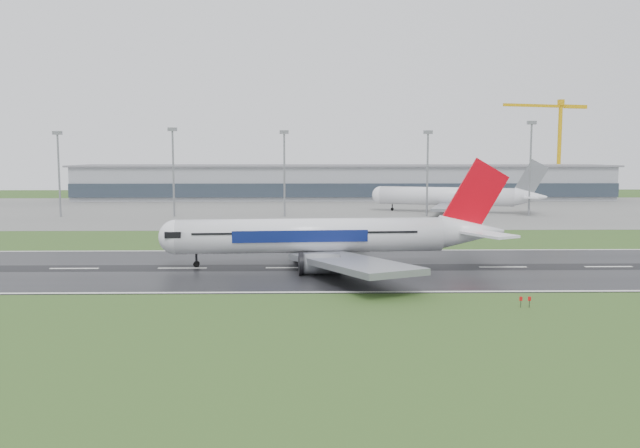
{
  "coord_description": "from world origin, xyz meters",
  "views": [
    {
      "loc": [
        -16.76,
        -122.32,
        21.55
      ],
      "look_at": [
        -14.15,
        12.0,
        7.0
      ],
      "focal_mm": 37.3,
      "sensor_mm": 36.0,
      "label": 1
    }
  ],
  "objects": [
    {
      "name": "terminal",
      "position": [
        0.0,
        185.0,
        7.5
      ],
      "size": [
        240.0,
        36.0,
        15.0
      ],
      "primitive_type": "cube",
      "color": "gray",
      "rests_on": "ground"
    },
    {
      "name": "ground",
      "position": [
        0.0,
        0.0,
        0.0
      ],
      "size": [
        520.0,
        520.0,
        0.0
      ],
      "primitive_type": "plane",
      "color": "#2C4D1C",
      "rests_on": "ground"
    },
    {
      "name": "main_airliner",
      "position": [
        -11.46,
        2.76,
        9.82
      ],
      "size": [
        70.03,
        67.12,
        19.45
      ],
      "primitive_type": null,
      "rotation": [
        0.0,
        0.0,
        0.07
      ],
      "color": "white",
      "rests_on": "runway"
    },
    {
      "name": "floodmast_1",
      "position": [
        -61.29,
        100.0,
        14.24
      ],
      "size": [
        0.64,
        0.64,
        28.47
      ],
      "primitive_type": "cylinder",
      "color": "gray",
      "rests_on": "ground"
    },
    {
      "name": "parked_airliner",
      "position": [
        35.71,
        114.39,
        9.26
      ],
      "size": [
        77.62,
        74.84,
        18.37
      ],
      "primitive_type": null,
      "rotation": [
        0.0,
        0.0,
        -0.31
      ],
      "color": "white",
      "rests_on": "apron"
    },
    {
      "name": "tower_crane",
      "position": [
        105.87,
        200.0,
        23.28
      ],
      "size": [
        45.89,
        16.94,
        46.56
      ],
      "primitive_type": null,
      "rotation": [
        0.0,
        0.0,
        0.31
      ],
      "color": "#DAA30C",
      "rests_on": "ground"
    },
    {
      "name": "floodmast_4",
      "position": [
        58.27,
        100.0,
        15.38
      ],
      "size": [
        0.64,
        0.64,
        30.76
      ],
      "primitive_type": "cylinder",
      "color": "gray",
      "rests_on": "ground"
    },
    {
      "name": "floodmast_2",
      "position": [
        -24.35,
        100.0,
        13.8
      ],
      "size": [
        0.64,
        0.64,
        27.59
      ],
      "primitive_type": "cylinder",
      "color": "gray",
      "rests_on": "ground"
    },
    {
      "name": "apron",
      "position": [
        0.0,
        125.0,
        0.04
      ],
      "size": [
        400.0,
        130.0,
        0.08
      ],
      "primitive_type": "cube",
      "color": "slate",
      "rests_on": "ground"
    },
    {
      "name": "runway",
      "position": [
        0.0,
        0.0,
        0.05
      ],
      "size": [
        400.0,
        45.0,
        0.1
      ],
      "primitive_type": "cube",
      "color": "black",
      "rests_on": "ground"
    },
    {
      "name": "floodmast_3",
      "position": [
        23.59,
        100.0,
        13.79
      ],
      "size": [
        0.64,
        0.64,
        27.58
      ],
      "primitive_type": "cylinder",
      "color": "gray",
      "rests_on": "ground"
    },
    {
      "name": "floodmast_0",
      "position": [
        -99.11,
        100.0,
        13.64
      ],
      "size": [
        0.64,
        0.64,
        27.29
      ],
      "primitive_type": "cylinder",
      "color": "gray",
      "rests_on": "ground"
    }
  ]
}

